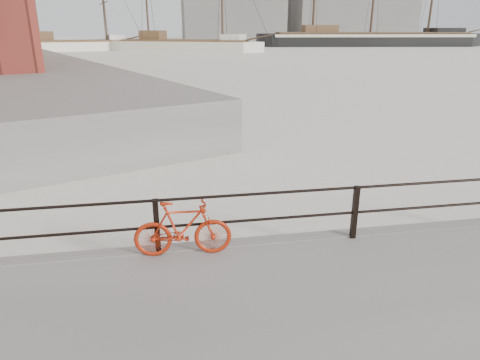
{
  "coord_description": "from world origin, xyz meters",
  "views": [
    {
      "loc": [
        -3.25,
        -6.72,
        3.98
      ],
      "look_at": [
        -1.81,
        1.5,
        1.0
      ],
      "focal_mm": 32.0,
      "sensor_mm": 36.0,
      "label": 1
    }
  ],
  "objects_px": {
    "bicycle": "(183,229)",
    "schooner_mid": "(186,51)",
    "schooner_left": "(76,51)",
    "barque_black": "(369,46)"
  },
  "relations": [
    {
      "from": "bicycle",
      "to": "schooner_mid",
      "type": "height_order",
      "value": "schooner_mid"
    },
    {
      "from": "barque_black",
      "to": "schooner_mid",
      "type": "relative_size",
      "value": 1.88
    },
    {
      "from": "barque_black",
      "to": "bicycle",
      "type": "bearing_deg",
      "value": -109.95
    },
    {
      "from": "schooner_left",
      "to": "bicycle",
      "type": "bearing_deg",
      "value": -92.16
    },
    {
      "from": "bicycle",
      "to": "schooner_mid",
      "type": "distance_m",
      "value": 73.49
    },
    {
      "from": "schooner_mid",
      "to": "schooner_left",
      "type": "distance_m",
      "value": 20.15
    },
    {
      "from": "bicycle",
      "to": "schooner_mid",
      "type": "relative_size",
      "value": 0.05
    },
    {
      "from": "bicycle",
      "to": "schooner_left",
      "type": "relative_size",
      "value": 0.06
    },
    {
      "from": "barque_black",
      "to": "schooner_left",
      "type": "distance_m",
      "value": 62.21
    },
    {
      "from": "schooner_mid",
      "to": "bicycle",
      "type": "bearing_deg",
      "value": -68.76
    }
  ]
}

